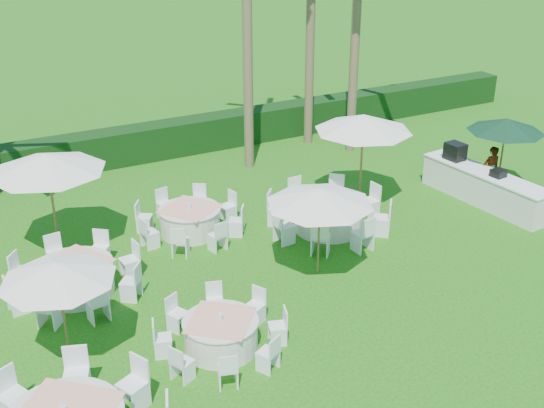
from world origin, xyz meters
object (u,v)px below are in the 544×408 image
at_px(banquet_table_b, 221,333).
at_px(banquet_table_f, 328,214).
at_px(umbrella_b, 320,196).
at_px(staff_person, 490,171).
at_px(umbrella_d, 364,123).
at_px(banquet_table_e, 190,220).
at_px(umbrella_a, 57,272).
at_px(banquet_table_d, 76,278).
at_px(umbrella_green, 506,125).
at_px(buffet_table, 483,186).
at_px(umbrella_c, 47,163).

xyz_separation_m(banquet_table_b, banquet_table_f, (4.93, 3.64, 0.09)).
height_order(umbrella_b, staff_person, umbrella_b).
distance_m(umbrella_d, staff_person, 4.57).
relative_size(banquet_table_e, umbrella_b, 1.15).
distance_m(banquet_table_b, umbrella_a, 3.52).
bearing_deg(banquet_table_e, banquet_table_f, -24.41).
bearing_deg(umbrella_b, banquet_table_e, 119.35).
distance_m(banquet_table_d, umbrella_green, 13.34).
xyz_separation_m(umbrella_a, buffet_table, (12.94, 1.84, -1.51)).
bearing_deg(banquet_table_d, banquet_table_b, -59.13).
bearing_deg(umbrella_green, banquet_table_f, 177.42).
bearing_deg(umbrella_green, umbrella_a, -170.98).
bearing_deg(umbrella_d, banquet_table_b, -145.25).
bearing_deg(umbrella_c, umbrella_d, -8.53).
relative_size(banquet_table_e, umbrella_d, 1.04).
height_order(umbrella_a, umbrella_c, umbrella_c).
height_order(umbrella_b, umbrella_c, umbrella_c).
height_order(umbrella_a, umbrella_green, umbrella_green).
relative_size(banquet_table_b, buffet_table, 0.62).
bearing_deg(banquet_table_e, staff_person, -11.54).
bearing_deg(umbrella_a, banquet_table_b, -21.66).
height_order(banquet_table_f, staff_person, staff_person).
bearing_deg(staff_person, banquet_table_d, 6.60).
xyz_separation_m(banquet_table_d, staff_person, (12.81, -0.23, 0.38)).
bearing_deg(umbrella_green, banquet_table_d, 179.06).
bearing_deg(staff_person, umbrella_d, -10.06).
height_order(banquet_table_d, umbrella_d, umbrella_d).
bearing_deg(buffet_table, banquet_table_b, -163.50).
relative_size(banquet_table_b, umbrella_a, 1.20).
bearing_deg(umbrella_a, staff_person, 9.22).
xyz_separation_m(umbrella_d, buffet_table, (3.40, -1.64, -2.05)).
xyz_separation_m(banquet_table_f, umbrella_d, (1.73, 0.99, 2.14)).
relative_size(banquet_table_d, umbrella_green, 1.31).
relative_size(banquet_table_d, umbrella_d, 1.10).
xyz_separation_m(banquet_table_b, umbrella_c, (-2.05, 5.93, 2.13)).
xyz_separation_m(umbrella_b, buffet_table, (6.67, 1.28, -1.56)).
xyz_separation_m(banquet_table_e, banquet_table_f, (3.52, -1.60, 0.06)).
height_order(umbrella_a, staff_person, umbrella_a).
bearing_deg(banquet_table_f, umbrella_green, -2.58).
relative_size(umbrella_b, umbrella_d, 0.91).
xyz_separation_m(banquet_table_b, umbrella_green, (11.08, 3.36, 1.84)).
xyz_separation_m(banquet_table_f, umbrella_c, (-6.98, 2.29, 2.04)).
bearing_deg(umbrella_b, banquet_table_f, 51.72).
distance_m(banquet_table_b, staff_person, 11.19).
relative_size(umbrella_a, buffet_table, 0.52).
relative_size(umbrella_a, umbrella_d, 0.79).
bearing_deg(umbrella_b, banquet_table_b, -153.46).
bearing_deg(buffet_table, umbrella_c, 166.33).
height_order(banquet_table_b, umbrella_c, umbrella_c).
relative_size(banquet_table_f, umbrella_d, 1.20).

